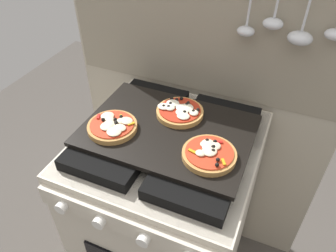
{
  "coord_description": "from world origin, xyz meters",
  "views": [
    {
      "loc": [
        0.32,
        -0.74,
        1.59
      ],
      "look_at": [
        0.0,
        0.0,
        0.93
      ],
      "focal_mm": 34.63,
      "sensor_mm": 36.0,
      "label": 1
    }
  ],
  "objects_px": {
    "baking_tray": "(168,130)",
    "pizza_left": "(113,126)",
    "pizza_center": "(180,111)",
    "pizza_right": "(209,153)",
    "stove": "(168,214)"
  },
  "relations": [
    {
      "from": "pizza_center",
      "to": "pizza_right",
      "type": "bearing_deg",
      "value": -45.17
    },
    {
      "from": "pizza_left",
      "to": "stove",
      "type": "bearing_deg",
      "value": 24.0
    },
    {
      "from": "baking_tray",
      "to": "pizza_right",
      "type": "bearing_deg",
      "value": -23.74
    },
    {
      "from": "stove",
      "to": "baking_tray",
      "type": "height_order",
      "value": "baking_tray"
    },
    {
      "from": "baking_tray",
      "to": "pizza_center",
      "type": "distance_m",
      "value": 0.09
    },
    {
      "from": "baking_tray",
      "to": "pizza_center",
      "type": "xyz_separation_m",
      "value": [
        0.01,
        0.08,
        0.02
      ]
    },
    {
      "from": "stove",
      "to": "pizza_right",
      "type": "height_order",
      "value": "pizza_right"
    },
    {
      "from": "baking_tray",
      "to": "pizza_left",
      "type": "distance_m",
      "value": 0.18
    },
    {
      "from": "pizza_left",
      "to": "pizza_center",
      "type": "height_order",
      "value": "same"
    },
    {
      "from": "baking_tray",
      "to": "pizza_left",
      "type": "height_order",
      "value": "pizza_left"
    },
    {
      "from": "pizza_left",
      "to": "pizza_right",
      "type": "bearing_deg",
      "value": 0.5
    },
    {
      "from": "pizza_left",
      "to": "pizza_center",
      "type": "distance_m",
      "value": 0.23
    },
    {
      "from": "pizza_right",
      "to": "pizza_center",
      "type": "xyz_separation_m",
      "value": [
        -0.15,
        0.16,
        0.0
      ]
    },
    {
      "from": "baking_tray",
      "to": "pizza_right",
      "type": "distance_m",
      "value": 0.18
    },
    {
      "from": "stove",
      "to": "baking_tray",
      "type": "distance_m",
      "value": 0.46
    }
  ]
}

